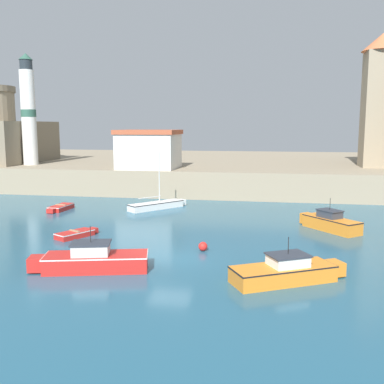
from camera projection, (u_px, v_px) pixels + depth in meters
name	position (u px, v px, depth m)	size (l,w,h in m)	color
ground_plane	(170.00, 258.00, 26.97)	(200.00, 200.00, 0.00)	#235670
quay_seawall	(231.00, 169.00, 67.06)	(120.00, 40.00, 3.01)	gray
dinghy_red_0	(60.00, 207.00, 42.23)	(1.45, 3.50, 0.54)	red
sailboat_white_1	(157.00, 205.00, 42.97)	(4.85, 5.47, 5.61)	white
motorboat_red_2	(93.00, 260.00, 24.66)	(6.61, 3.22, 2.48)	red
dinghy_red_3	(76.00, 234.00, 32.08)	(2.38, 3.27, 0.51)	red
motorboat_orange_4	(330.00, 222.00, 34.14)	(4.33, 4.89, 2.47)	orange
motorboat_orange_5	(287.00, 271.00, 22.87)	(6.08, 4.21, 2.34)	orange
mooring_buoy	(203.00, 246.00, 28.51)	(0.58, 0.58, 0.58)	red
lighthouse	(28.00, 111.00, 55.69)	(1.83, 1.83, 13.64)	silver
harbor_shed_near_wharf	(149.00, 149.00, 51.57)	(6.77, 6.33, 4.41)	silver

